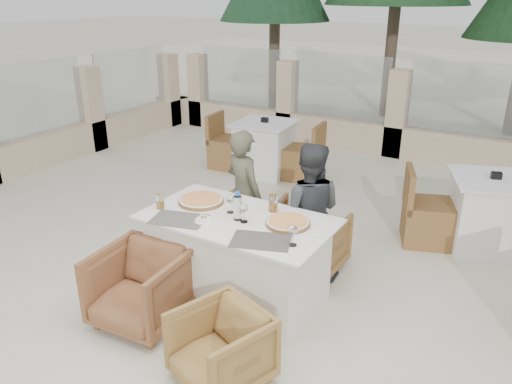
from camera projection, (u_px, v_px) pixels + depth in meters
The scene contains 24 objects.
ground at pixel (233, 295), 4.47m from camera, with size 80.00×80.00×0.00m, color beige.
sand_patch at pixel (480, 78), 15.58m from camera, with size 30.00×16.00×0.01m, color #F5E7C8.
perimeter_wall_far at pixel (398, 108), 7.98m from camera, with size 10.00×0.34×1.60m, color beige, non-canonical shape.
perimeter_wall_left at pixel (38, 115), 7.52m from camera, with size 0.34×7.00×1.60m, color beige, non-canonical shape.
dining_table at pixel (238, 258), 4.32m from camera, with size 1.60×0.90×0.77m, color white, non-canonical shape.
placemat_near_left at pixel (179, 219), 4.14m from camera, with size 0.45×0.30×0.00m, color #5F5A52.
placemat_near_right at pixel (261, 241), 3.79m from camera, with size 0.45×0.30×0.00m, color #4E4B43.
pizza_left at pixel (201, 200), 4.46m from camera, with size 0.41×0.41×0.05m, color #DE501E.
pizza_right at pixel (288, 222), 4.04m from camera, with size 0.36×0.36×0.05m, color #D85C1D.
water_bottle at pixel (238, 206), 4.10m from camera, with size 0.07×0.07×0.25m, color #C2DDFF.
wine_glass_centre at pixel (230, 203), 4.24m from camera, with size 0.08×0.08×0.18m, color white, non-canonical shape.
wine_glass_near at pixel (244, 212), 4.06m from camera, with size 0.08×0.08×0.18m, color white, non-canonical shape.
wine_glass_corner at pixel (293, 234), 3.69m from camera, with size 0.08×0.08×0.18m, color white, non-canonical shape.
beer_glass_left at pixel (160, 201), 4.33m from camera, with size 0.07×0.07×0.14m, color orange.
beer_glass_right at pixel (273, 203), 4.27m from camera, with size 0.08×0.08×0.15m, color orange.
olive_dish at pixel (204, 219), 4.10m from camera, with size 0.11×0.11×0.04m, color white, non-canonical shape.
armchair_far_left at pixel (252, 221), 5.25m from camera, with size 0.60×0.62×0.56m, color #966136.
armchair_far_right at pixel (311, 242), 4.80m from camera, with size 0.61×0.63×0.57m, color olive.
armchair_near_left at pixel (141, 287), 4.01m from camera, with size 0.68×0.70×0.64m, color brown.
armchair_near_right at pixel (221, 348), 3.40m from camera, with size 0.58×0.59×0.54m, color olive.
diner_left at pixel (244, 194), 4.97m from camera, with size 0.48×0.31×1.31m, color #50513B.
diner_right at pixel (308, 212), 4.56m from camera, with size 0.64×0.50×1.31m, color #36383B.
bg_table_a at pixel (265, 148), 7.36m from camera, with size 1.64×0.82×0.77m, color silver, non-canonical shape.
bg_table_b at pixel (489, 213), 5.19m from camera, with size 1.64×0.82×0.77m, color white, non-canonical shape.
Camera 1 is at (2.14, -3.14, 2.53)m, focal length 35.00 mm.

